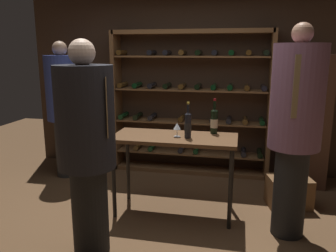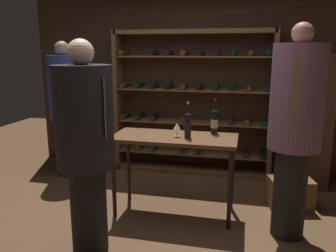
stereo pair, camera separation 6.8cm
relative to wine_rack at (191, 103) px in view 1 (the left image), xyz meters
The scene contains 12 objects.
ground_plane 1.99m from the wine_rack, 93.72° to the right, with size 9.79×9.79×0.00m, color brown.
back_wall 0.40m from the wine_rack, 117.54° to the left, with size 4.84×0.10×2.75m, color #3D2B1E.
wine_rack is the anchor object (origin of this frame).
tasting_table 1.40m from the wine_rack, 88.86° to the right, with size 1.35×0.58×0.90m.
person_bystander_dark_jacket 1.83m from the wine_rack, 163.37° to the right, with size 0.46×0.46×1.93m.
person_guest_blue_shirt 2.00m from the wine_rack, 52.32° to the right, with size 0.48×0.49×2.05m.
person_guest_plum_blouse 2.34m from the wine_rack, 104.08° to the right, with size 0.50×0.50×1.90m.
wine_crate 1.84m from the wine_rack, 35.37° to the right, with size 0.48×0.34×0.35m, color brown.
display_cabinet 1.66m from the wine_rack, ahead, with size 0.44×0.36×1.76m, color #4C2D1E.
wine_bottle_gold_foil 1.23m from the wine_rack, 69.32° to the right, with size 0.08×0.08×0.39m.
wine_bottle_amber_reserve 1.43m from the wine_rack, 82.76° to the right, with size 0.07×0.07×0.39m.
wine_glass_stemmed_center 1.39m from the wine_rack, 87.59° to the right, with size 0.08×0.08×0.15m.
Camera 1 is at (0.82, -3.21, 1.80)m, focal length 36.44 mm.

